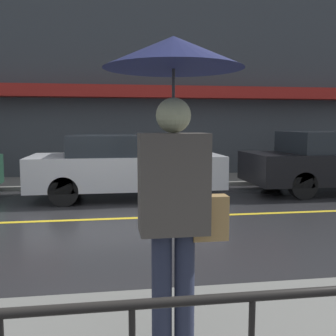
# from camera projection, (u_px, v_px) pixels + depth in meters

# --- Properties ---
(ground_plane) EXTENTS (80.00, 80.00, 0.00)m
(ground_plane) POSITION_uv_depth(u_px,v_px,m) (101.00, 219.00, 6.83)
(ground_plane) COLOR #262628
(sidewalk_far) EXTENTS (28.00, 1.96, 0.10)m
(sidewalk_far) POSITION_uv_depth(u_px,v_px,m) (104.00, 182.00, 10.98)
(sidewalk_far) COLOR slate
(sidewalk_far) RESTS_ON ground_plane
(lane_marking) EXTENTS (25.20, 0.12, 0.01)m
(lane_marking) POSITION_uv_depth(u_px,v_px,m) (101.00, 219.00, 6.83)
(lane_marking) COLOR gold
(lane_marking) RESTS_ON ground_plane
(building_storefront) EXTENTS (28.00, 0.85, 6.95)m
(building_storefront) POSITION_uv_depth(u_px,v_px,m) (102.00, 64.00, 11.70)
(building_storefront) COLOR #383D42
(building_storefront) RESTS_ON ground_plane
(pedestrian) EXTENTS (0.90, 0.90, 2.10)m
(pedestrian) POSITION_uv_depth(u_px,v_px,m) (174.00, 122.00, 2.53)
(pedestrian) COLOR #23283D
(pedestrian) RESTS_ON sidewalk_near
(car_silver) EXTENTS (4.21, 1.81, 1.40)m
(car_silver) POSITION_uv_depth(u_px,v_px,m) (125.00, 166.00, 8.82)
(car_silver) COLOR #B2B5BA
(car_silver) RESTS_ON ground_plane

